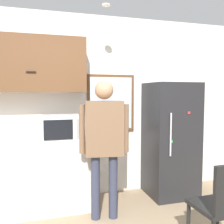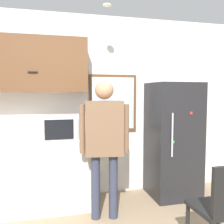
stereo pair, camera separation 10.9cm
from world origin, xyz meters
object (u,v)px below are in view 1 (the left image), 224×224
Objects in this scene: microwave at (61,128)px; chair at (222,203)px; person at (104,135)px; refrigerator at (170,139)px.

microwave is 0.55× the size of chair.
microwave is 0.30× the size of person.
person is 1.44m from chair.
refrigerator reaches higher than microwave.
microwave is 0.64m from person.
microwave reaches higher than chair.
refrigerator is at bearing 0.95° from microwave.
microwave is at bearing -179.05° from refrigerator.
person is at bearing -40.45° from microwave.
microwave is 2.06m from chair.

